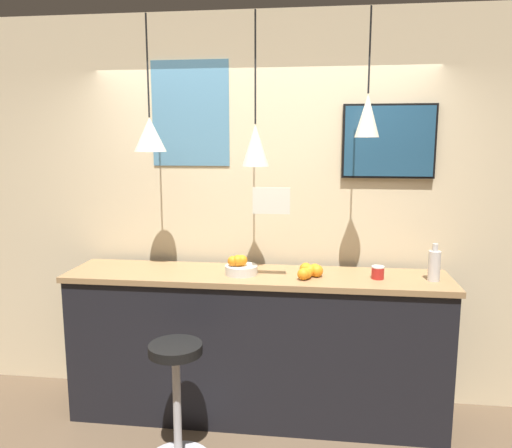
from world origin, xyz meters
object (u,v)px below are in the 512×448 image
Objects in this scene: fruit_bowl at (240,267)px; mounted_tv at (389,141)px; juice_bottle at (434,265)px; spread_jar at (378,272)px; bar_stool at (177,389)px.

fruit_bowl is 1.37m from mounted_tv.
juice_bottle is 0.37m from spread_jar.
spread_jar is (-0.36, 0.00, -0.06)m from juice_bottle.
bar_stool is at bearing -154.99° from spread_jar.
bar_stool is at bearing -144.65° from mounted_tv.
juice_bottle is at bearing 0.00° from spread_jar.
fruit_bowl is at bearing 61.84° from bar_stool.
fruit_bowl is 0.93m from spread_jar.
spread_jar is 0.13× the size of mounted_tv.
fruit_bowl is 0.35× the size of mounted_tv.
bar_stool is 1.20× the size of mounted_tv.
mounted_tv is at bearing 127.97° from juice_bottle.
juice_bottle reaches higher than bar_stool.
bar_stool is 0.90m from fruit_bowl.
juice_bottle is at bearing 0.23° from fruit_bowl.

